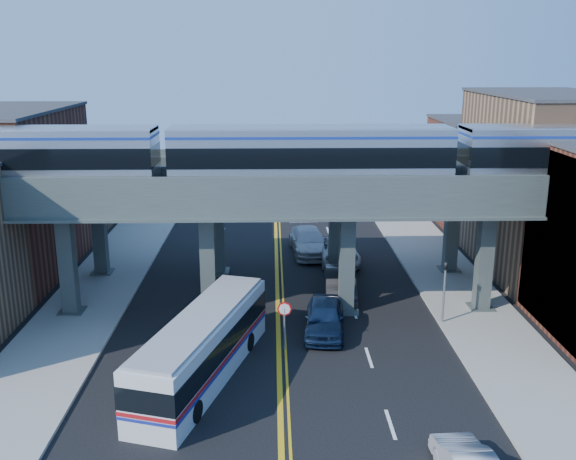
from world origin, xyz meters
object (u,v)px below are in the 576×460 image
at_px(stop_sign, 285,318).
at_px(traffic_signal, 444,286).
at_px(transit_bus, 203,347).
at_px(car_lane_d, 309,241).
at_px(car_lane_b, 340,283).
at_px(car_lane_c, 338,251).
at_px(car_lane_a, 325,317).
at_px(transit_train, 310,155).

distance_m(stop_sign, traffic_signal, 9.41).
bearing_deg(traffic_signal, transit_bus, -155.65).
bearing_deg(car_lane_d, traffic_signal, -68.79).
bearing_deg(car_lane_b, car_lane_c, 88.79).
height_order(car_lane_a, car_lane_b, car_lane_a).
xyz_separation_m(transit_bus, car_lane_b, (7.48, 10.24, -0.64)).
relative_size(stop_sign, car_lane_a, 0.50).
bearing_deg(stop_sign, transit_train, 72.97).
xyz_separation_m(transit_train, car_lane_c, (2.67, 9.35, -8.48)).
height_order(traffic_signal, car_lane_d, traffic_signal).
distance_m(stop_sign, car_lane_d, 16.77).
bearing_deg(car_lane_b, traffic_signal, -36.78).
bearing_deg(car_lane_d, transit_bus, -112.35).
distance_m(car_lane_b, car_lane_d, 9.26).
xyz_separation_m(transit_train, car_lane_a, (0.68, -2.90, -8.40)).
xyz_separation_m(stop_sign, car_lane_d, (2.17, 16.61, -0.84)).
relative_size(car_lane_a, car_lane_c, 0.89).
bearing_deg(transit_train, car_lane_b, 49.64).
distance_m(stop_sign, transit_bus, 4.75).
bearing_deg(transit_train, transit_bus, -124.71).
distance_m(car_lane_b, car_lane_c, 6.90).
height_order(transit_train, stop_sign, transit_train).
bearing_deg(car_lane_b, transit_train, -126.81).
height_order(car_lane_b, car_lane_d, car_lane_d).
bearing_deg(transit_train, car_lane_d, 86.85).
height_order(traffic_signal, transit_bus, traffic_signal).
height_order(transit_train, car_lane_d, transit_train).
relative_size(stop_sign, car_lane_c, 0.45).
height_order(traffic_signal, car_lane_b, traffic_signal).
bearing_deg(car_lane_a, car_lane_b, 80.97).
xyz_separation_m(traffic_signal, car_lane_c, (-4.70, 11.35, -1.49)).
height_order(stop_sign, traffic_signal, traffic_signal).
bearing_deg(stop_sign, car_lane_b, 64.08).
bearing_deg(transit_train, car_lane_a, -76.81).
relative_size(transit_train, transit_bus, 4.08).
height_order(car_lane_a, car_lane_d, car_lane_d).
bearing_deg(car_lane_b, car_lane_d, 102.63).
distance_m(transit_train, stop_sign, 9.17).
bearing_deg(car_lane_c, transit_bus, -116.50).
distance_m(transit_bus, car_lane_b, 12.70).
distance_m(transit_train, car_lane_a, 8.91).
relative_size(transit_train, car_lane_c, 8.18).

